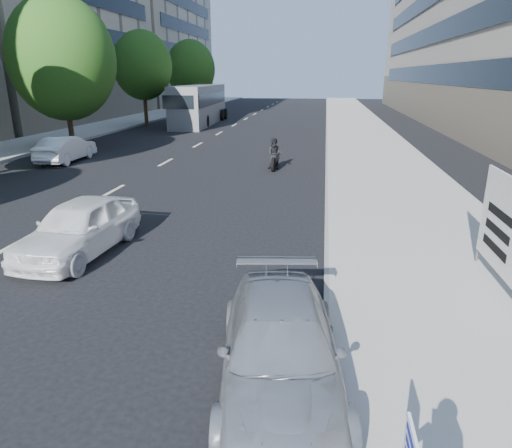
% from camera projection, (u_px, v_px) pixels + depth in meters
% --- Properties ---
extents(ground, '(160.00, 160.00, 0.00)m').
position_uv_depth(ground, '(249.00, 304.00, 8.68)').
color(ground, black).
rests_on(ground, ground).
extents(near_sidewalk, '(5.00, 120.00, 0.15)m').
position_uv_depth(near_sidewalk, '(370.00, 147.00, 26.91)').
color(near_sidewalk, '#A9A69E').
rests_on(near_sidewalk, ground).
extents(far_sidewalk, '(4.50, 120.00, 0.15)m').
position_uv_depth(far_sidewalk, '(46.00, 140.00, 29.79)').
color(far_sidewalk, '#A9A69E').
rests_on(far_sidewalk, ground).
extents(far_bldg_north, '(22.00, 28.00, 28.00)m').
position_uv_depth(far_bldg_north, '(115.00, 4.00, 66.77)').
color(far_bldg_north, '#C8B596').
rests_on(far_bldg_north, ground).
extents(tree_far_c, '(6.00, 6.00, 8.47)m').
position_uv_depth(tree_far_c, '(62.00, 59.00, 25.94)').
color(tree_far_c, '#382616').
rests_on(tree_far_c, ground).
extents(tree_far_d, '(4.80, 4.80, 7.65)m').
position_uv_depth(tree_far_d, '(142.00, 65.00, 37.27)').
color(tree_far_d, '#382616').
rests_on(tree_far_d, ground).
extents(tree_far_e, '(5.40, 5.40, 7.89)m').
position_uv_depth(tree_far_e, '(191.00, 69.00, 50.46)').
color(tree_far_e, '#382616').
rests_on(tree_far_e, ground).
extents(protest_banner, '(0.08, 3.06, 2.20)m').
position_uv_depth(protest_banner, '(510.00, 230.00, 8.51)').
color(protest_banner, '#4C4C4C').
rests_on(protest_banner, near_sidewalk).
extents(parked_sedan, '(2.17, 4.25, 1.18)m').
position_uv_depth(parked_sedan, '(280.00, 348.00, 6.25)').
color(parked_sedan, '#A2A5A9').
rests_on(parked_sedan, ground).
extents(white_sedan_near, '(1.86, 4.03, 1.34)m').
position_uv_depth(white_sedan_near, '(79.00, 227.00, 10.98)').
color(white_sedan_near, white).
rests_on(white_sedan_near, ground).
extents(white_sedan_mid, '(1.45, 3.93, 1.28)m').
position_uv_depth(white_sedan_mid, '(66.00, 149.00, 22.77)').
color(white_sedan_mid, white).
rests_on(white_sedan_mid, ground).
extents(motorcycle, '(0.72, 2.05, 1.42)m').
position_uv_depth(motorcycle, '(275.00, 155.00, 20.96)').
color(motorcycle, black).
rests_on(motorcycle, ground).
extents(bus, '(3.12, 12.15, 3.30)m').
position_uv_depth(bus, '(199.00, 105.00, 39.99)').
color(bus, slate).
rests_on(bus, ground).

